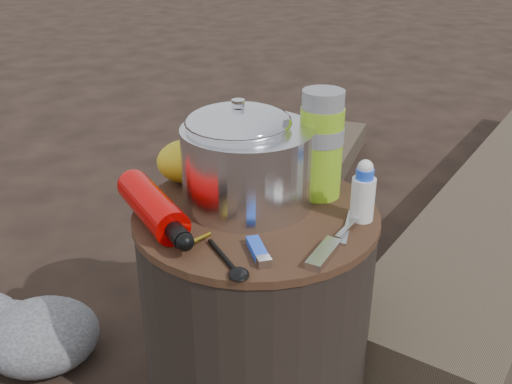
{
  "coord_description": "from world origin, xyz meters",
  "views": [
    {
      "loc": [
        -0.12,
        -0.99,
        0.96
      ],
      "look_at": [
        0.0,
        0.0,
        0.48
      ],
      "focal_mm": 40.82,
      "sensor_mm": 36.0,
      "label": 1
    }
  ],
  "objects": [
    {
      "name": "ground",
      "position": [
        0.0,
        0.0,
        0.0
      ],
      "size": [
        60.0,
        60.0,
        0.0
      ],
      "primitive_type": "plane",
      "color": "black",
      "rests_on": "ground"
    },
    {
      "name": "stump",
      "position": [
        0.0,
        0.0,
        0.22
      ],
      "size": [
        0.47,
        0.47,
        0.44
      ],
      "primitive_type": "cylinder",
      "color": "black",
      "rests_on": "ground"
    },
    {
      "name": "log_small",
      "position": [
        0.33,
        0.99,
        0.05
      ],
      "size": [
        0.7,
        1.09,
        0.09
      ],
      "primitive_type": "cube",
      "rotation": [
        0.0,
        0.0,
        -0.48
      ],
      "color": "#44382B",
      "rests_on": "ground"
    },
    {
      "name": "foil_windscreen",
      "position": [
        -0.01,
        0.04,
        0.52
      ],
      "size": [
        0.26,
        0.26,
        0.16
      ],
      "primitive_type": "cylinder",
      "color": "silver",
      "rests_on": "stump"
    },
    {
      "name": "camping_pot",
      "position": [
        -0.03,
        0.05,
        0.54
      ],
      "size": [
        0.2,
        0.2,
        0.2
      ],
      "primitive_type": "cylinder",
      "color": "silver",
      "rests_on": "stump"
    },
    {
      "name": "fuel_bottle",
      "position": [
        -0.2,
        -0.02,
        0.47
      ],
      "size": [
        0.17,
        0.28,
        0.07
      ],
      "primitive_type": null,
      "rotation": [
        0.0,
        0.0,
        0.4
      ],
      "color": "#D30403",
      "rests_on": "stump"
    },
    {
      "name": "thermos",
      "position": [
        0.14,
        0.06,
        0.55
      ],
      "size": [
        0.09,
        0.09,
        0.22
      ],
      "primitive_type": "cylinder",
      "color": "#8DC51E",
      "rests_on": "stump"
    },
    {
      "name": "travel_mug",
      "position": [
        0.14,
        0.12,
        0.5
      ],
      "size": [
        0.08,
        0.08,
        0.12
      ],
      "primitive_type": "cylinder",
      "color": "black",
      "rests_on": "stump"
    },
    {
      "name": "stuff_sack",
      "position": [
        -0.12,
        0.16,
        0.48
      ],
      "size": [
        0.14,
        0.11,
        0.09
      ],
      "primitive_type": "ellipsoid",
      "color": "gold",
      "rests_on": "stump"
    },
    {
      "name": "food_pouch",
      "position": [
        -0.05,
        0.16,
        0.5
      ],
      "size": [
        0.1,
        0.04,
        0.12
      ],
      "primitive_type": "cube",
      "rotation": [
        0.0,
        0.0,
        -0.14
      ],
      "color": "#1A1648",
      "rests_on": "stump"
    },
    {
      "name": "lighter",
      "position": [
        -0.02,
        -0.15,
        0.45
      ],
      "size": [
        0.03,
        0.09,
        0.02
      ],
      "primitive_type": "cube",
      "rotation": [
        0.0,
        0.0,
        0.14
      ],
      "color": "blue",
      "rests_on": "stump"
    },
    {
      "name": "multitool",
      "position": [
        0.09,
        -0.18,
        0.44
      ],
      "size": [
        0.08,
        0.1,
        0.01
      ],
      "primitive_type": "cube",
      "rotation": [
        0.0,
        0.0,
        -0.61
      ],
      "color": "#BCBCC1",
      "rests_on": "stump"
    },
    {
      "name": "pot_grabber",
      "position": [
        0.16,
        -0.09,
        0.44
      ],
      "size": [
        0.09,
        0.13,
        0.01
      ],
      "primitive_type": null,
      "rotation": [
        0.0,
        0.0,
        -0.53
      ],
      "color": "#BCBCC1",
      "rests_on": "stump"
    },
    {
      "name": "spork",
      "position": [
        -0.08,
        -0.16,
        0.44
      ],
      "size": [
        0.07,
        0.13,
        0.01
      ],
      "primitive_type": null,
      "rotation": [
        0.0,
        0.0,
        0.35
      ],
      "color": "black",
      "rests_on": "stump"
    },
    {
      "name": "squeeze_bottle",
      "position": [
        0.19,
        -0.05,
        0.49
      ],
      "size": [
        0.04,
        0.04,
        0.11
      ],
      "primitive_type": "cylinder",
      "color": "white",
      "rests_on": "stump"
    }
  ]
}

